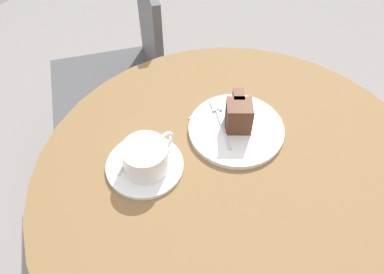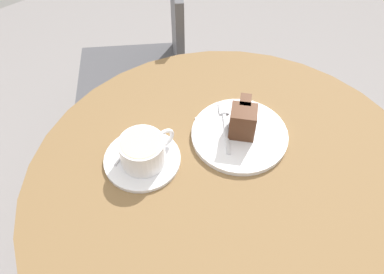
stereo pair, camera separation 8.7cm
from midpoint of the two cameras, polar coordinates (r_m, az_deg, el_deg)
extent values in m
cylinder|color=brown|center=(0.87, 3.52, -6.74)|extent=(0.87, 0.87, 0.03)
cylinder|color=silver|center=(1.19, 2.66, -16.22)|extent=(0.07, 0.07, 0.69)
cylinder|color=white|center=(0.88, -9.47, -4.18)|extent=(0.17, 0.17, 0.01)
cylinder|color=white|center=(0.85, -9.49, -3.05)|extent=(0.10, 0.10, 0.06)
cylinder|color=beige|center=(0.82, -9.76, -1.81)|extent=(0.09, 0.09, 0.00)
torus|color=white|center=(0.87, -6.76, -0.89)|extent=(0.05, 0.01, 0.05)
cube|color=silver|center=(0.89, -12.17, -3.36)|extent=(0.07, 0.04, 0.00)
ellipsoid|color=silver|center=(0.91, -11.11, -1.06)|extent=(0.02, 0.02, 0.00)
cylinder|color=white|center=(0.93, 3.54, 0.91)|extent=(0.22, 0.22, 0.01)
cube|color=black|center=(0.92, 3.81, 1.99)|extent=(0.08, 0.08, 0.03)
cube|color=black|center=(0.94, 3.74, 3.65)|extent=(0.05, 0.04, 0.03)
cube|color=#4C2B19|center=(0.91, 3.87, 2.68)|extent=(0.08, 0.08, 0.01)
cube|color=#4C2B19|center=(0.93, 3.79, 4.34)|extent=(0.05, 0.04, 0.01)
cube|color=black|center=(0.90, 3.92, 3.39)|extent=(0.08, 0.08, 0.03)
cube|color=black|center=(0.92, 3.84, 5.05)|extent=(0.05, 0.04, 0.03)
cube|color=#4C2B19|center=(0.88, 3.98, 4.11)|extent=(0.08, 0.08, 0.01)
cube|color=#4C2B19|center=(0.91, 3.90, 5.77)|extent=(0.05, 0.04, 0.01)
cube|color=#4C2B19|center=(0.89, 3.95, 1.75)|extent=(0.04, 0.05, 0.07)
cube|color=silver|center=(0.92, 1.75, 0.97)|extent=(0.08, 0.10, 0.00)
cube|color=silver|center=(0.97, 0.77, 4.36)|extent=(0.04, 0.04, 0.00)
cube|color=silver|center=(0.95, 3.02, 2.02)|extent=(0.18, 0.18, 0.00)
cube|color=silver|center=(0.95, 2.12, 1.77)|extent=(0.15, 0.15, 0.00)
cylinder|color=#4C4C51|center=(1.79, -17.77, 3.84)|extent=(0.02, 0.02, 0.44)
cylinder|color=#4C4C51|center=(1.58, -17.23, -4.41)|extent=(0.02, 0.02, 0.44)
cylinder|color=#4C4C51|center=(1.78, -7.57, 5.86)|extent=(0.02, 0.02, 0.44)
cylinder|color=#4C4C51|center=(1.57, -5.65, -2.20)|extent=(0.02, 0.02, 0.44)
cube|color=#4C4C51|center=(1.51, -13.53, 6.66)|extent=(0.53, 0.53, 0.02)
cube|color=#4C4C51|center=(1.37, -7.81, 14.49)|extent=(0.22, 0.32, 0.41)
camera|label=1|loc=(0.04, -92.87, -3.48)|focal=38.00mm
camera|label=2|loc=(0.04, 87.13, 3.48)|focal=38.00mm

